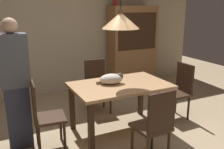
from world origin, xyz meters
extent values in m
plane|color=tan|center=(0.00, 0.00, 0.00)|extent=(10.00, 10.00, 0.00)
cube|color=beige|center=(0.00, 2.65, 1.45)|extent=(6.40, 0.10, 2.90)
cube|color=tan|center=(0.05, 0.37, 0.73)|extent=(1.40, 0.90, 0.04)
cube|color=#382316|center=(-0.57, -0.02, 0.35)|extent=(0.07, 0.07, 0.71)
cube|color=#382316|center=(0.67, -0.02, 0.35)|extent=(0.07, 0.07, 0.71)
cube|color=#382316|center=(-0.57, 0.76, 0.35)|extent=(0.07, 0.07, 0.71)
cube|color=#382316|center=(0.67, 0.76, 0.35)|extent=(0.07, 0.07, 0.71)
cube|color=#382316|center=(-1.00, 0.37, 0.43)|extent=(0.44, 0.44, 0.04)
cube|color=#322014|center=(-1.17, 0.39, 0.69)|extent=(0.08, 0.38, 0.48)
cylinder|color=#382316|center=(-0.85, 0.20, 0.21)|extent=(0.04, 0.04, 0.41)
cylinder|color=#382316|center=(-0.82, 0.52, 0.21)|extent=(0.04, 0.04, 0.41)
cylinder|color=#382316|center=(-1.17, 0.23, 0.21)|extent=(0.04, 0.04, 0.41)
cylinder|color=#382316|center=(-1.14, 0.55, 0.21)|extent=(0.04, 0.04, 0.41)
cube|color=#382316|center=(0.05, -0.43, 0.43)|extent=(0.42, 0.42, 0.04)
cube|color=#322014|center=(0.06, -0.61, 0.69)|extent=(0.38, 0.06, 0.48)
cylinder|color=#382316|center=(0.21, -0.26, 0.21)|extent=(0.04, 0.04, 0.41)
cylinder|color=#382316|center=(-0.11, -0.28, 0.21)|extent=(0.04, 0.04, 0.41)
cylinder|color=#382316|center=(0.22, -0.58, 0.21)|extent=(0.04, 0.04, 0.41)
cube|color=#382316|center=(1.10, 0.37, 0.43)|extent=(0.40, 0.40, 0.04)
cube|color=#322014|center=(1.28, 0.37, 0.69)|extent=(0.04, 0.38, 0.48)
cylinder|color=#382316|center=(0.94, 0.53, 0.21)|extent=(0.04, 0.04, 0.41)
cylinder|color=#382316|center=(0.95, 0.21, 0.21)|extent=(0.04, 0.04, 0.41)
cylinder|color=#382316|center=(1.26, 0.53, 0.21)|extent=(0.04, 0.04, 0.41)
cylinder|color=#382316|center=(1.27, 0.21, 0.21)|extent=(0.04, 0.04, 0.41)
cube|color=#382316|center=(0.05, 1.17, 0.43)|extent=(0.42, 0.42, 0.04)
cube|color=#322014|center=(0.06, 1.35, 0.69)|extent=(0.38, 0.05, 0.48)
cylinder|color=#382316|center=(-0.11, 1.02, 0.21)|extent=(0.04, 0.04, 0.41)
cylinder|color=#382316|center=(0.21, 1.01, 0.21)|extent=(0.04, 0.04, 0.41)
cylinder|color=#382316|center=(-0.10, 1.34, 0.21)|extent=(0.04, 0.04, 0.41)
cylinder|color=#382316|center=(0.22, 1.32, 0.21)|extent=(0.04, 0.04, 0.41)
ellipsoid|color=beige|center=(-0.06, 0.44, 0.82)|extent=(0.38, 0.29, 0.15)
sphere|color=brown|center=(0.07, 0.42, 0.85)|extent=(0.11, 0.11, 0.11)
cylinder|color=brown|center=(-0.17, 0.50, 0.78)|extent=(0.18, 0.04, 0.04)
cone|color=#E0A86B|center=(0.05, 0.37, 1.66)|extent=(0.52, 0.52, 0.22)
cylinder|color=#513D23|center=(0.05, 0.37, 1.79)|extent=(0.08, 0.08, 0.04)
cube|color=olive|center=(1.41, 2.32, 0.93)|extent=(1.10, 0.44, 1.85)
cube|color=#382316|center=(1.41, 2.10, 1.29)|extent=(0.97, 0.01, 0.81)
cube|color=#382316|center=(1.41, 2.32, 0.04)|extent=(1.12, 0.45, 0.08)
cube|color=brown|center=(1.09, 2.32, 1.96)|extent=(0.06, 0.24, 0.22)
cube|color=#2D3347|center=(-1.35, 0.59, 0.43)|extent=(0.30, 0.20, 0.85)
cube|color=#4C515B|center=(-1.35, 0.59, 1.19)|extent=(0.36, 0.22, 0.68)
sphere|color=tan|center=(-1.35, 0.59, 1.62)|extent=(0.20, 0.20, 0.20)
camera|label=1|loc=(-1.62, -2.74, 1.87)|focal=40.74mm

